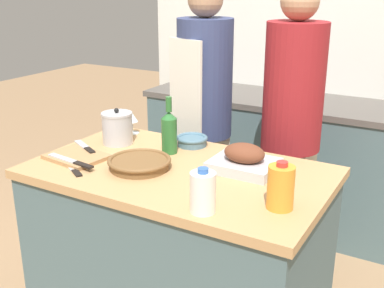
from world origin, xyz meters
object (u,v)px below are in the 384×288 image
Objects in this scene: stock_pot at (117,128)px; condiment_bottle_extra at (192,75)px; knife_bread at (73,169)px; person_cook_guest at (291,126)px; mixing_bowl at (192,140)px; knife_paring at (85,147)px; roasting_pan at (244,160)px; juice_jug at (281,187)px; wine_bottle_green at (169,131)px; milk_jug at (203,192)px; cutting_board at (77,157)px; person_cook_aproned at (204,114)px; wine_glass_left at (132,118)px; wicker_basket at (139,163)px; knife_chef at (72,161)px.

condiment_bottle_extra is (-0.39, 1.43, -0.00)m from stock_pot.
person_cook_guest reaches higher than knife_bread.
mixing_bowl reaches higher than knife_paring.
roasting_pan is 0.71m from stock_pot.
juice_jug is at bearing -6.43° from knife_paring.
knife_bread is (-0.25, -0.39, -0.11)m from wine_bottle_green.
milk_jug is at bearing -57.12° from mixing_bowl.
cutting_board is 0.88m from person_cook_aproned.
wine_glass_left reaches higher than cutting_board.
mixing_bowl is 0.58m from person_cook_guest.
milk_jug reaches higher than roasting_pan.
person_cook_guest reaches higher than person_cook_aproned.
mixing_bowl is at bearing 83.02° from wicker_basket.
knife_bread is at bearing -82.10° from stock_pot.
wicker_basket reaches higher than cutting_board.
knife_paring is (-0.36, 0.06, -0.01)m from wicker_basket.
roasting_pan is at bearing 133.97° from juice_jug.
mixing_bowl is at bearing -2.15° from wine_glass_left.
wine_glass_left is at bearing 165.97° from roasting_pan.
mixing_bowl is at bearing 38.73° from knife_paring.
wine_glass_left is (-0.74, 0.19, 0.04)m from roasting_pan.
juice_jug is at bearing -0.97° from cutting_board.
condiment_bottle_extra is (-0.69, 1.42, -0.03)m from wine_bottle_green.
wicker_basket is 0.33m from cutting_board.
stock_pot is 1.54× the size of wine_glass_left.
wine_bottle_green is (-0.67, 0.30, 0.03)m from juice_jug.
condiment_bottle_extra is at bearing 102.70° from knife_chef.
person_cook_aproned is (0.25, 0.76, 0.02)m from knife_paring.
milk_jug is 0.59× the size of knife_chef.
juice_jug is 0.66× the size of wine_bottle_green.
wine_glass_left reaches higher than knife_chef.
juice_jug is 1.18m from person_cook_aproned.
juice_jug is 0.11× the size of person_cook_guest.
cutting_board is 1.72× the size of milk_jug.
cutting_board is 1.83× the size of mixing_bowl.
wine_bottle_green is at bearing 176.30° from roasting_pan.
wicker_basket reaches higher than knife_chef.
condiment_bottle_extra is at bearing 140.63° from person_cook_aproned.
knife_bread is at bearing -174.16° from juice_jug.
mixing_bowl is at bearing 122.88° from milk_jug.
juice_jug is at bearing 35.77° from milk_jug.
knife_paring is (-0.81, 0.28, -0.06)m from milk_jug.
wine_bottle_green is 1.38× the size of knife_paring.
knife_chef is (-0.96, -0.06, -0.06)m from juice_jug.
stock_pot is 0.67× the size of wine_bottle_green.
cutting_board is at bearing -125.76° from person_cook_guest.
mixing_bowl is 1.07× the size of condiment_bottle_extra.
wine_glass_left is 0.42× the size of knife_chef.
person_cook_aproned reaches higher than juice_jug.
wine_bottle_green is 0.38m from wine_glass_left.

